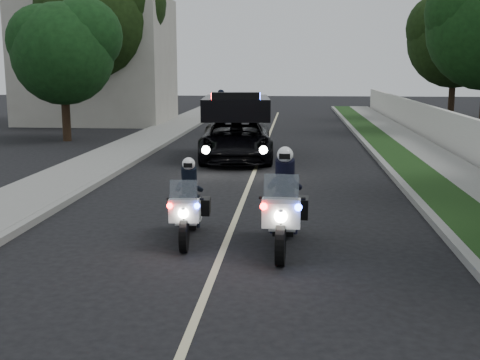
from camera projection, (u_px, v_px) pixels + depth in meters
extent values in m
plane|color=black|center=(203.00, 299.00, 8.36)|extent=(120.00, 120.00, 0.00)
cube|color=gray|center=(392.00, 174.00, 17.77)|extent=(0.20, 60.00, 0.15)
cube|color=#193814|center=(417.00, 174.00, 17.70)|extent=(1.20, 60.00, 0.16)
cube|color=gray|center=(462.00, 175.00, 17.59)|extent=(1.40, 60.00, 0.16)
cube|color=gray|center=(120.00, 169.00, 18.51)|extent=(0.20, 60.00, 0.15)
cube|color=gray|center=(86.00, 169.00, 18.60)|extent=(2.00, 60.00, 0.16)
cube|color=#A8A396|center=(97.00, 61.00, 34.07)|extent=(8.00, 6.00, 7.00)
cube|color=#BFB78C|center=(254.00, 174.00, 18.15)|extent=(0.12, 50.00, 0.01)
imported|color=black|center=(236.00, 160.00, 20.98)|extent=(2.83, 5.38, 2.53)
imported|color=black|center=(221.00, 134.00, 29.01)|extent=(0.67, 1.81, 0.94)
imported|color=black|center=(221.00, 134.00, 29.01)|extent=(0.71, 0.49, 1.93)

